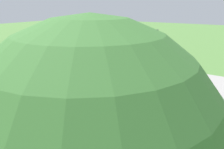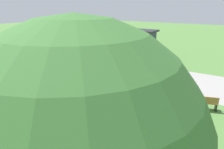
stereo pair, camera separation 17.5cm
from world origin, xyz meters
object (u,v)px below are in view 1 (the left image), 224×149
at_px(trash_bin, 36,64).
at_px(bench_3, 130,80).
at_px(lamp_post, 75,37).
at_px(bench_5, 203,102).
at_px(tree_4, 77,54).
at_px(bench_0, 46,68).
at_px(tree_1, 78,40).
at_px(tree_3, 94,147).
at_px(kiosk, 139,42).
at_px(bench_2, 100,74).
at_px(bench_1, 73,70).
at_px(person_seated, 75,68).
at_px(bench_4, 163,89).

bearing_deg(trash_bin, bench_3, 3.33).
relative_size(lamp_post, trash_bin, 4.81).
distance_m(bench_5, tree_4, 7.88).
distance_m(bench_0, bench_3, 8.02).
bearing_deg(bench_0, tree_1, -6.57).
height_order(bench_3, tree_3, tree_3).
xyz_separation_m(bench_5, trash_bin, (-15.12, 0.45, -0.02)).
relative_size(bench_5, tree_4, 0.33).
bearing_deg(tree_1, bench_5, 25.41).
bearing_deg(bench_0, kiosk, 88.96).
distance_m(bench_3, tree_1, 5.55).
bearing_deg(lamp_post, bench_2, -21.79).
xyz_separation_m(bench_1, kiosk, (1.33, 10.39, 1.08)).
relative_size(tree_1, trash_bin, 5.82).
height_order(bench_2, bench_3, same).
bearing_deg(person_seated, bench_5, 6.78).
height_order(lamp_post, kiosk, lamp_post).
height_order(bench_0, kiosk, kiosk).
distance_m(tree_3, tree_4, 7.12).
height_order(person_seated, lamp_post, lamp_post).
xyz_separation_m(lamp_post, trash_bin, (-3.22, -2.15, -2.55)).
bearing_deg(trash_bin, person_seated, 4.09).
bearing_deg(lamp_post, bench_1, -56.30).
bearing_deg(bench_3, bench_0, -176.34).
xyz_separation_m(bench_3, tree_1, (-1.30, -4.15, 3.46)).
relative_size(person_seated, lamp_post, 0.27).
height_order(tree_4, lamp_post, tree_4).
relative_size(bench_5, lamp_post, 0.40).
height_order(bench_3, tree_4, tree_4).
bearing_deg(bench_5, trash_bin, 159.76).
relative_size(bench_1, bench_2, 1.02).
relative_size(bench_4, tree_3, 0.30).
distance_m(bench_4, trash_bin, 12.52).
bearing_deg(bench_0, bench_1, 33.24).
bearing_deg(tree_4, bench_3, 96.58).
xyz_separation_m(trash_bin, kiosk, (5.83, 10.62, 1.09)).
xyz_separation_m(bench_2, bench_3, (2.69, -0.00, 0.00)).
relative_size(bench_2, bench_4, 0.98).
xyz_separation_m(tree_3, trash_bin, (-15.43, 11.21, -3.82)).
bearing_deg(bench_2, person_seated, -170.82).
xyz_separation_m(bench_2, kiosk, (-1.33, 10.04, 1.08)).
height_order(bench_2, tree_4, tree_4).
bearing_deg(tree_1, trash_bin, 157.34).
xyz_separation_m(tree_3, lamp_post, (-12.21, 13.36, -1.27)).
height_order(bench_2, tree_1, tree_1).
distance_m(bench_5, person_seated, 10.46).
distance_m(bench_2, tree_3, 14.89).
bearing_deg(tree_3, bench_5, 91.65).
xyz_separation_m(person_seated, trash_bin, (-4.69, -0.34, -0.18)).
xyz_separation_m(bench_1, trash_bin, (-4.50, -0.23, -0.02)).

